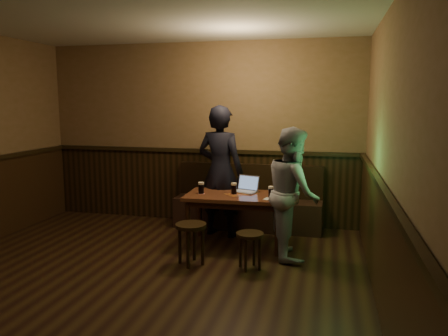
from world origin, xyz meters
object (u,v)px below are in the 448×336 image
bench (248,207)px  pub_table (236,201)px  pint_right (271,192)px  person_suit (220,171)px  pint_mid (234,189)px  stool_right (250,240)px  laptop (246,188)px  person_grey (293,193)px  pint_left (201,188)px  stool_left (191,232)px

bench → pub_table: size_ratio=1.67×
bench → pint_right: bearing=-63.7°
bench → pub_table: (-0.00, -0.87, 0.29)m
bench → pub_table: bearing=-90.0°
bench → person_suit: 0.82m
pint_mid → pint_right: 0.51m
stool_right → pint_mid: bearing=114.9°
pint_right → pint_mid: bearing=170.1°
pub_table → laptop: bearing=60.7°
bench → person_grey: bearing=-55.3°
pint_left → pub_table: bearing=8.7°
pint_left → person_suit: bearing=73.9°
pub_table → pint_right: pint_right is taller
pint_right → laptop: (-0.37, 0.28, -0.02)m
laptop → pint_mid: bearing=-105.8°
pint_left → stool_right: bearing=-41.7°
bench → pint_left: 1.14m
laptop → bench: bearing=116.6°
stool_left → person_grey: size_ratio=0.31×
pint_right → person_grey: person_grey is taller
pub_table → person_grey: (0.75, -0.22, 0.20)m
laptop → person_grey: (0.65, -0.42, 0.05)m
bench → pint_left: size_ratio=13.98×
bench → stool_right: (0.33, -1.63, 0.03)m
person_suit → person_grey: bearing=160.5°
person_grey → stool_left: bearing=101.1°
stool_right → laptop: (-0.23, 0.96, 0.41)m
bench → laptop: bench is taller
pint_left → person_grey: (1.21, -0.15, 0.03)m
stool_right → pint_mid: size_ratio=2.75×
bench → laptop: bearing=-81.4°
pub_table → stool_right: bearing=-68.5°
pub_table → person_grey: person_grey is taller
pub_table → pint_mid: pint_mid is taller
pint_left → person_grey: 1.22m
pint_mid → laptop: size_ratio=0.42×
pint_mid → laptop: (0.13, 0.19, -0.02)m
pint_mid → person_grey: (0.78, -0.22, 0.03)m
person_suit → pint_left: bearing=85.2°
pub_table → pint_mid: size_ratio=8.55×
bench → person_suit: person_suit is taller
stool_left → pub_table: bearing=64.9°
pint_left → pint_mid: size_ratio=1.02×
laptop → person_suit: size_ratio=0.20×
bench → pint_mid: (-0.03, -0.86, 0.46)m
stool_left → pint_left: size_ratio=3.11×
stool_left → person_suit: bearing=87.4°
stool_right → laptop: bearing=103.2°
bench → pint_mid: 0.98m
bench → stool_left: (-0.37, -1.65, 0.08)m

